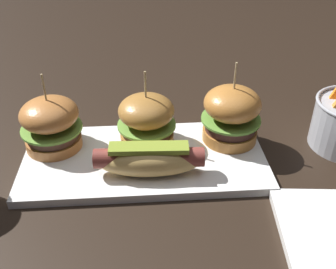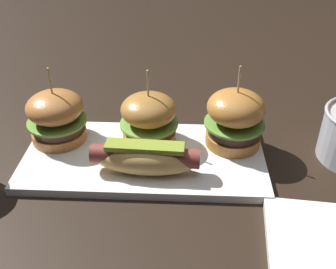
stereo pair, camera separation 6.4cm
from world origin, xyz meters
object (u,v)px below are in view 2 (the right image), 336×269
at_px(hot_dog, 145,158).
at_px(slider_center, 149,119).
at_px(platter_main, 144,157).
at_px(slider_right, 235,118).
at_px(slider_left, 56,116).

distance_m(hot_dog, slider_center, 0.09).
distance_m(platter_main, slider_center, 0.06).
bearing_deg(slider_center, slider_right, 0.32).
height_order(platter_main, slider_left, slider_left).
bearing_deg(platter_main, slider_left, 165.53).
relative_size(slider_left, slider_right, 0.93).
xyz_separation_m(hot_dog, slider_left, (-0.16, 0.08, 0.02)).
relative_size(slider_left, slider_center, 1.00).
relative_size(hot_dog, slider_center, 1.26).
bearing_deg(slider_right, platter_main, -165.41).
bearing_deg(platter_main, slider_center, 81.24).
height_order(platter_main, hot_dog, hot_dog).
distance_m(slider_left, slider_center, 0.16).
bearing_deg(slider_left, platter_main, -14.47).
distance_m(hot_dog, slider_right, 0.17).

